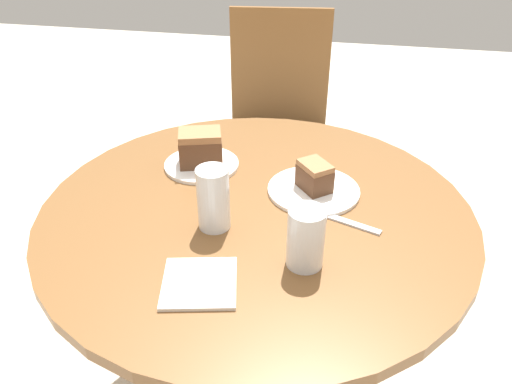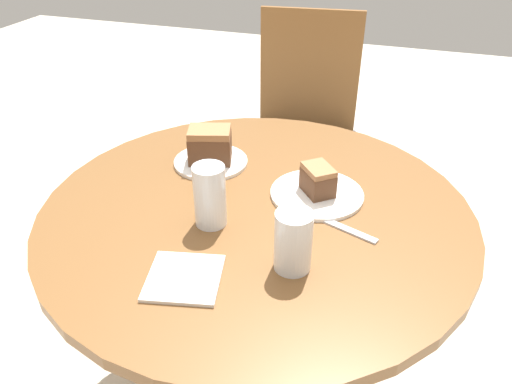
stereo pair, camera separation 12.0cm
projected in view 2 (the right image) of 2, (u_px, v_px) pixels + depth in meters
The scene contains 10 objects.
table at pixel (256, 265), 1.32m from camera, with size 1.05×1.05×0.71m.
chair at pixel (303, 130), 2.10m from camera, with size 0.49×0.49×0.95m.
plate_near at pixel (317, 194), 1.26m from camera, with size 0.23×0.23×0.01m.
plate_far at pixel (211, 162), 1.40m from camera, with size 0.21×0.21×0.01m.
cake_slice_near at pixel (318, 180), 1.24m from camera, with size 0.10×0.10×0.07m.
cake_slice_far at pixel (210, 145), 1.37m from camera, with size 0.13×0.11×0.10m.
glass_lemonade at pixel (210, 198), 1.13m from camera, with size 0.07×0.07×0.15m.
glass_water at pixel (293, 243), 1.00m from camera, with size 0.08×0.08×0.13m.
napkin_stack at pixel (184, 278), 1.00m from camera, with size 0.17×0.17×0.01m.
fork at pixel (342, 227), 1.14m from camera, with size 0.17×0.08×0.00m.
Camera 2 is at (0.32, -0.96, 1.39)m, focal length 35.00 mm.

